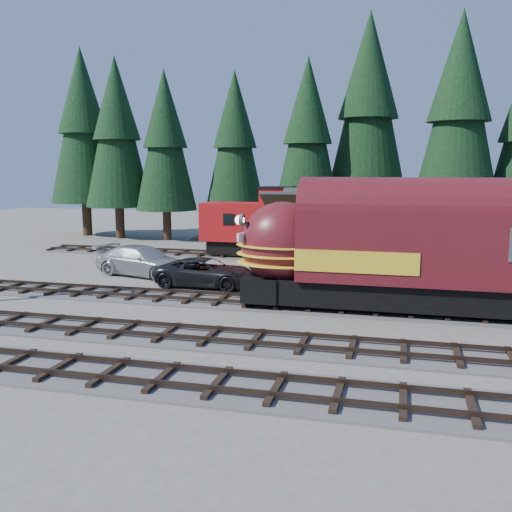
% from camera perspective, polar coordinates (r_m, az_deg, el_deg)
% --- Properties ---
extents(ground, '(120.00, 120.00, 0.00)m').
position_cam_1_polar(ground, '(22.96, 11.52, -7.85)').
color(ground, '#6B665B').
rests_on(ground, ground).
extents(track_spur, '(32.00, 3.20, 0.33)m').
position_cam_1_polar(track_spur, '(41.98, -0.84, -0.04)').
color(track_spur, '#4C4947').
rests_on(track_spur, ground).
extents(depot, '(12.80, 7.00, 5.30)m').
position_cam_1_polar(depot, '(32.71, 12.69, 2.36)').
color(depot, gold).
rests_on(depot, ground).
extents(conifer_backdrop, '(79.68, 21.95, 16.78)m').
position_cam_1_polar(conifer_backdrop, '(47.66, 21.36, 12.37)').
color(conifer_backdrop, black).
rests_on(conifer_backdrop, ground).
extents(locomotive, '(17.04, 3.39, 4.63)m').
position_cam_1_polar(locomotive, '(26.28, 15.62, 0.11)').
color(locomotive, black).
rests_on(locomotive, ground).
extents(caboose, '(9.15, 2.65, 4.76)m').
position_cam_1_polar(caboose, '(41.36, 0.91, 3.08)').
color(caboose, black).
rests_on(caboose, ground).
extents(pickup_truck_a, '(5.72, 2.72, 1.58)m').
position_cam_1_polar(pickup_truck_a, '(31.65, -4.99, -1.65)').
color(pickup_truck_a, black).
rests_on(pickup_truck_a, ground).
extents(pickup_truck_b, '(6.64, 3.93, 1.80)m').
position_cam_1_polar(pickup_truck_b, '(35.40, -11.26, -0.49)').
color(pickup_truck_b, '#A0A3A7').
rests_on(pickup_truck_b, ground).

